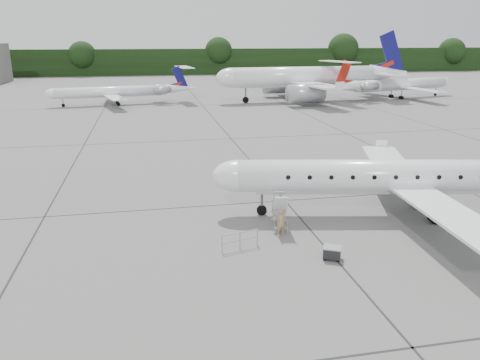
{
  "coord_description": "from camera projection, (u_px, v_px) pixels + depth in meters",
  "views": [
    {
      "loc": [
        -14.08,
        -24.5,
        11.49
      ],
      "look_at": [
        -8.24,
        4.97,
        2.3
      ],
      "focal_mm": 35.0,
      "sensor_mm": 36.0,
      "label": 1
    }
  ],
  "objects": [
    {
      "name": "safety_railing",
      "position": [
        240.0,
        241.0,
        26.35
      ],
      "size": [
        2.15,
        0.61,
        1.0
      ],
      "primitive_type": null,
      "rotation": [
        0.0,
        0.0,
        0.24
      ],
      "color": "#95989E",
      "rests_on": "ground"
    },
    {
      "name": "treeline",
      "position": [
        189.0,
        62.0,
        149.74
      ],
      "size": [
        260.0,
        4.0,
        8.0
      ],
      "primitive_type": "cube",
      "color": "black",
      "rests_on": "ground"
    },
    {
      "name": "bg_regional_left",
      "position": [
        111.0,
        86.0,
        82.02
      ],
      "size": [
        26.78,
        20.88,
        6.46
      ],
      "primitive_type": null,
      "rotation": [
        0.0,
        0.0,
        0.14
      ],
      "color": "white",
      "rests_on": "ground"
    },
    {
      "name": "passenger",
      "position": [
        281.0,
        223.0,
        28.03
      ],
      "size": [
        0.67,
        0.49,
        1.68
      ],
      "primitive_type": "imported",
      "rotation": [
        0.0,
        0.0,
        0.16
      ],
      "color": "#9D7955",
      "rests_on": "ground"
    },
    {
      "name": "airstair",
      "position": [
        280.0,
        210.0,
        29.11
      ],
      "size": [
        1.25,
        2.29,
        2.39
      ],
      "primitive_type": null,
      "rotation": [
        0.0,
        0.0,
        -0.19
      ],
      "color": "white",
      "rests_on": "ground"
    },
    {
      "name": "bg_regional_right",
      "position": [
        402.0,
        79.0,
        90.98
      ],
      "size": [
        33.14,
        27.44,
        7.55
      ],
      "primitive_type": null,
      "rotation": [
        0.0,
        0.0,
        3.4
      ],
      "color": "white",
      "rests_on": "ground"
    },
    {
      "name": "main_regional_jet",
      "position": [
        416.0,
        160.0,
        30.49
      ],
      "size": [
        33.25,
        26.66,
        7.62
      ],
      "primitive_type": null,
      "rotation": [
        0.0,
        0.0,
        -0.19
      ],
      "color": "white",
      "rests_on": "ground"
    },
    {
      "name": "ground",
      "position": [
        386.0,
        231.0,
        28.96
      ],
      "size": [
        320.0,
        320.0,
        0.0
      ],
      "primitive_type": "plane",
      "color": "slate",
      "rests_on": "ground"
    },
    {
      "name": "baggage_cart",
      "position": [
        332.0,
        253.0,
        25.16
      ],
      "size": [
        1.13,
        1.06,
        0.78
      ],
      "primitive_type": null,
      "rotation": [
        0.0,
        0.0,
        -0.47
      ],
      "color": "black",
      "rests_on": "ground"
    },
    {
      "name": "bg_narrowbody",
      "position": [
        304.0,
        67.0,
        86.07
      ],
      "size": [
        36.34,
        27.0,
        12.61
      ],
      "primitive_type": null,
      "rotation": [
        0.0,
        0.0,
        0.05
      ],
      "color": "white",
      "rests_on": "ground"
    }
  ]
}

